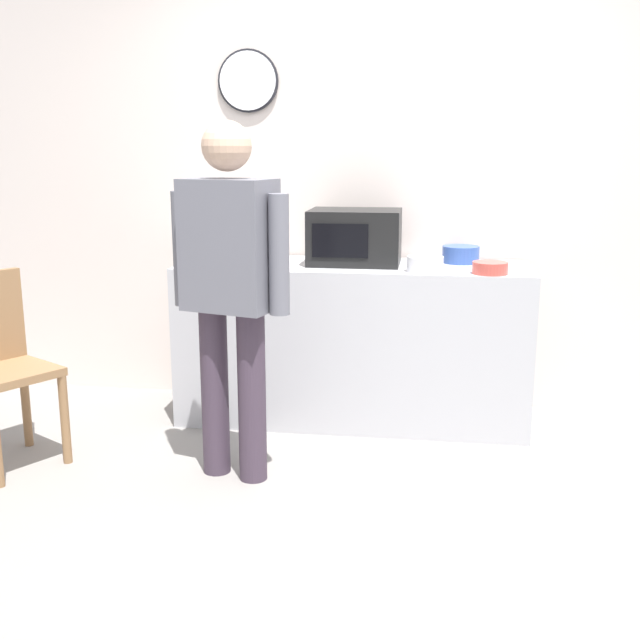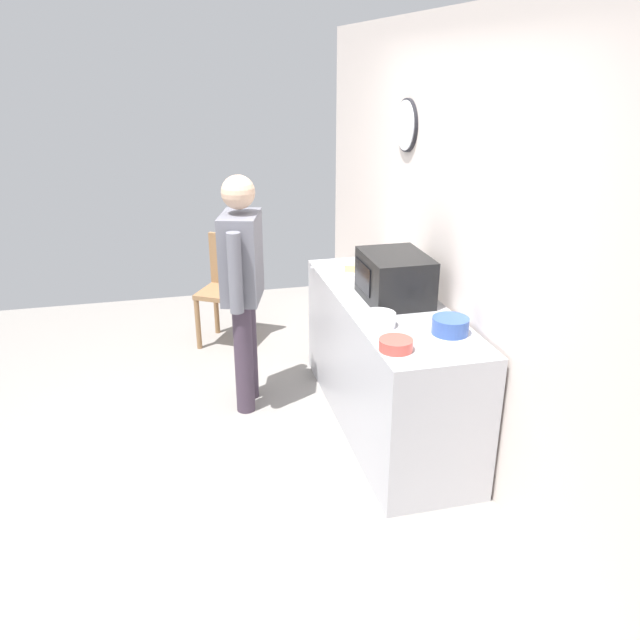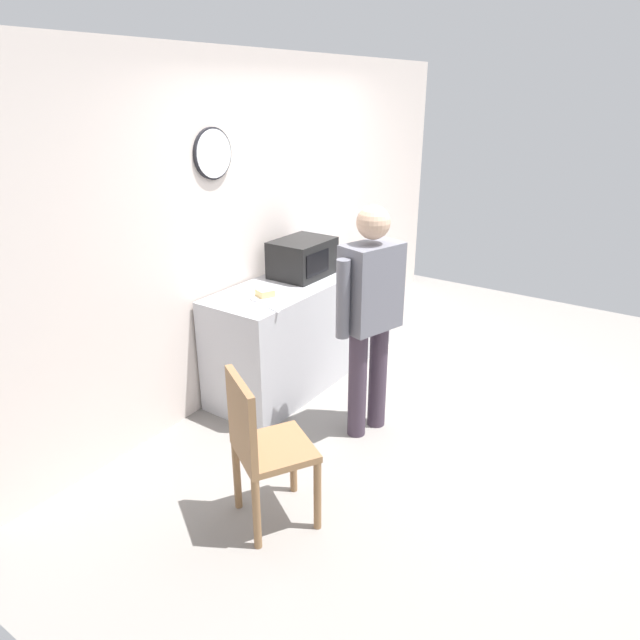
{
  "view_description": "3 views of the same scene",
  "coord_description": "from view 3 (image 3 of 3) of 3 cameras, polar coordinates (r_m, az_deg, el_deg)",
  "views": [
    {
      "loc": [
        0.3,
        -2.95,
        1.53
      ],
      "look_at": [
        -0.24,
        0.7,
        0.69
      ],
      "focal_mm": 42.85,
      "sensor_mm": 36.0,
      "label": 1
    },
    {
      "loc": [
        3.46,
        -0.09,
        2.31
      ],
      "look_at": [
        -0.31,
        0.81,
        0.72
      ],
      "focal_mm": 35.58,
      "sensor_mm": 36.0,
      "label": 2
    },
    {
      "loc": [
        -3.73,
        -1.4,
        2.32
      ],
      "look_at": [
        -0.5,
        0.82,
        0.72
      ],
      "focal_mm": 31.85,
      "sensor_mm": 36.0,
      "label": 3
    }
  ],
  "objects": [
    {
      "name": "ground_plane",
      "position": [
        4.61,
        12.16,
        -8.56
      ],
      "size": [
        6.0,
        6.0,
        0.0
      ],
      "primitive_type": "plane",
      "color": "gray"
    },
    {
      "name": "salad_bowl",
      "position": [
        4.88,
        3.17,
        5.65
      ],
      "size": [
        0.19,
        0.19,
        0.08
      ],
      "primitive_type": "cylinder",
      "color": "white",
      "rests_on": "kitchen_counter"
    },
    {
      "name": "back_wall",
      "position": [
        4.89,
        -4.29,
        10.14
      ],
      "size": [
        5.4,
        0.13,
        2.6
      ],
      "color": "silver",
      "rests_on": "ground_plane"
    },
    {
      "name": "person_standing",
      "position": [
        3.84,
        5.08,
        1.32
      ],
      "size": [
        0.57,
        0.34,
        1.64
      ],
      "color": "#3E3140",
      "rests_on": "ground_plane"
    },
    {
      "name": "mixing_bowl",
      "position": [
        5.21,
        0.97,
        6.86
      ],
      "size": [
        0.21,
        0.21,
        0.09
      ],
      "primitive_type": "cylinder",
      "color": "#33519E",
      "rests_on": "kitchen_counter"
    },
    {
      "name": "wooden_chair",
      "position": [
        3.18,
        -5.89,
        -12.31
      ],
      "size": [
        0.55,
        0.55,
        0.94
      ],
      "color": "olive",
      "rests_on": "ground_plane"
    },
    {
      "name": "kitchen_counter",
      "position": [
        4.83,
        -1.38,
        -0.61
      ],
      "size": [
        1.94,
        0.62,
        0.89
      ],
      "primitive_type": "cube",
      "color": "#B7B7BC",
      "rests_on": "ground_plane"
    },
    {
      "name": "fork_utensil",
      "position": [
        3.97,
        -4.79,
        1.11
      ],
      "size": [
        0.07,
        0.17,
        0.01
      ],
      "primitive_type": "cube",
      "rotation": [
        0.0,
        0.0,
        1.24
      ],
      "color": "silver",
      "rests_on": "kitchen_counter"
    },
    {
      "name": "sandwich_plate",
      "position": [
        4.19,
        -5.53,
        2.49
      ],
      "size": [
        0.22,
        0.22,
        0.07
      ],
      "color": "white",
      "rests_on": "kitchen_counter"
    },
    {
      "name": "spoon_utensil",
      "position": [
        5.41,
        3.44,
        6.91
      ],
      "size": [
        0.17,
        0.05,
        0.01
      ],
      "primitive_type": "cube",
      "rotation": [
        0.0,
        0.0,
        2.97
      ],
      "color": "silver",
      "rests_on": "kitchen_counter"
    },
    {
      "name": "cereal_bowl",
      "position": [
        5.15,
        5.28,
        6.37
      ],
      "size": [
        0.18,
        0.18,
        0.06
      ],
      "primitive_type": "cylinder",
      "color": "#C64C42",
      "rests_on": "kitchen_counter"
    },
    {
      "name": "microwave",
      "position": [
        4.66,
        -1.77,
        6.27
      ],
      "size": [
        0.5,
        0.39,
        0.3
      ],
      "color": "black",
      "rests_on": "kitchen_counter"
    }
  ]
}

